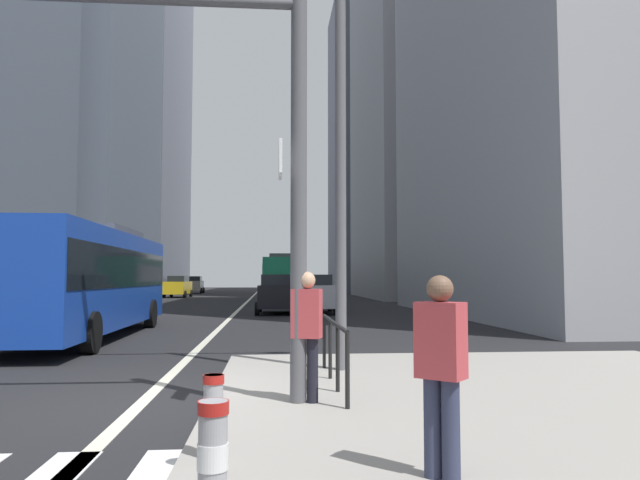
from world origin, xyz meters
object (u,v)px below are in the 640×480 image
(city_bus_red_distant, at_px, (291,277))
(street_lamp_post, at_px, (340,88))
(bollard_front, at_px, (213,466))
(car_receding_near, at_px, (315,293))
(traffic_signal_gantry, at_px, (121,100))
(city_bus_blue_oncoming, at_px, (87,276))
(car_oncoming_far, at_px, (194,285))
(bollard_left, at_px, (213,411))
(pedestrian_walking, at_px, (307,329))
(pedestrian_waiting, at_px, (441,365))
(car_oncoming_mid, at_px, (178,286))
(car_receding_far, at_px, (277,294))
(city_bus_red_receding, at_px, (283,277))

(city_bus_red_distant, height_order, street_lamp_post, street_lamp_post)
(bollard_front, bearing_deg, car_receding_near, 84.45)
(traffic_signal_gantry, xyz_separation_m, street_lamp_post, (3.25, 2.68, 1.13))
(city_bus_blue_oncoming, distance_m, car_oncoming_far, 49.93)
(city_bus_red_distant, height_order, bollard_left, city_bus_red_distant)
(car_receding_near, bearing_deg, pedestrian_walking, -94.46)
(city_bus_red_distant, bearing_deg, pedestrian_waiting, -90.54)
(bollard_left, relative_size, pedestrian_walking, 0.44)
(car_oncoming_mid, distance_m, pedestrian_waiting, 50.39)
(car_oncoming_far, bearing_deg, pedestrian_walking, -81.17)
(city_bus_blue_oncoming, relative_size, car_oncoming_far, 2.78)
(car_receding_far, distance_m, traffic_signal_gantry, 21.98)
(city_bus_red_receding, height_order, car_receding_near, city_bus_red_receding)
(street_lamp_post, relative_size, pedestrian_waiting, 4.81)
(car_receding_far, height_order, bollard_front, car_receding_far)
(car_receding_near, relative_size, street_lamp_post, 0.55)
(city_bus_blue_oncoming, relative_size, street_lamp_post, 1.43)
(pedestrian_waiting, bearing_deg, car_oncoming_mid, 101.34)
(city_bus_blue_oncoming, height_order, car_oncoming_mid, city_bus_blue_oncoming)
(city_bus_blue_oncoming, distance_m, traffic_signal_gantry, 10.94)
(car_receding_far, relative_size, street_lamp_post, 0.54)
(city_bus_blue_oncoming, distance_m, car_receding_near, 14.06)
(city_bus_blue_oncoming, height_order, pedestrian_waiting, city_bus_blue_oncoming)
(city_bus_red_distant, xyz_separation_m, pedestrian_waiting, (-0.52, -55.37, -0.77))
(car_receding_far, bearing_deg, city_bus_red_receding, 87.68)
(bollard_left, bearing_deg, bollard_front, -84.49)
(bollard_left, height_order, pedestrian_waiting, pedestrian_waiting)
(street_lamp_post, distance_m, bollard_left, 7.10)
(bollard_left, distance_m, pedestrian_waiting, 2.12)
(car_oncoming_mid, relative_size, street_lamp_post, 0.56)
(city_bus_red_distant, bearing_deg, city_bus_blue_oncoming, -99.96)
(pedestrian_walking, bearing_deg, traffic_signal_gantry, 179.82)
(street_lamp_post, bearing_deg, city_bus_blue_oncoming, 132.21)
(car_receding_near, height_order, traffic_signal_gantry, traffic_signal_gantry)
(traffic_signal_gantry, distance_m, street_lamp_post, 4.36)
(car_receding_near, xyz_separation_m, bollard_front, (-2.53, -25.99, -0.35))
(car_receding_near, xyz_separation_m, car_receding_far, (-1.93, -0.22, -0.00))
(bollard_front, height_order, bollard_left, bollard_front)
(city_bus_red_distant, relative_size, pedestrian_waiting, 6.98)
(car_receding_far, bearing_deg, car_oncoming_mid, 109.49)
(car_receding_near, bearing_deg, car_oncoming_far, 106.13)
(city_bus_red_distant, height_order, pedestrian_waiting, city_bus_red_distant)
(car_oncoming_mid, bearing_deg, city_bus_red_distant, 29.77)
(pedestrian_waiting, bearing_deg, pedestrian_walking, 107.09)
(car_oncoming_mid, relative_size, car_receding_far, 1.03)
(car_receding_near, height_order, car_oncoming_far, same)
(car_oncoming_far, height_order, bollard_front, car_oncoming_far)
(car_oncoming_mid, xyz_separation_m, street_lamp_post, (9.75, -43.68, 4.29))
(car_oncoming_mid, distance_m, street_lamp_post, 44.96)
(city_bus_blue_oncoming, xyz_separation_m, city_bus_red_receding, (6.26, 24.49, -0.00))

